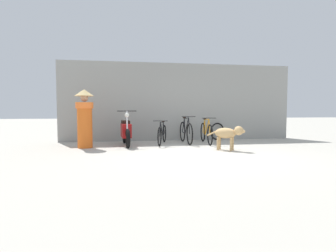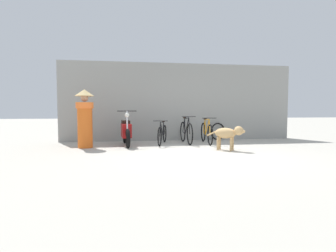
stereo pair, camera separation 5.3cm
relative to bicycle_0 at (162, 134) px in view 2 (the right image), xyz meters
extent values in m
plane|color=#B7B2A5|center=(0.80, -2.06, -0.33)|extent=(60.00, 60.00, 0.00)
cube|color=gray|center=(0.80, 1.11, 1.09)|extent=(8.65, 0.20, 2.84)
torus|color=black|center=(-0.15, -0.50, -0.03)|extent=(0.21, 0.59, 0.61)
torus|color=black|center=(0.15, 0.49, -0.03)|extent=(0.21, 0.59, 0.61)
cylinder|color=black|center=(-0.03, -0.11, 0.17)|extent=(0.17, 0.49, 0.50)
cylinder|color=black|center=(0.05, 0.17, 0.15)|extent=(0.06, 0.13, 0.46)
cylinder|color=black|center=(-0.02, -0.06, 0.39)|extent=(0.20, 0.58, 0.06)
cylinder|color=black|center=(0.09, 0.30, -0.05)|extent=(0.14, 0.38, 0.07)
cylinder|color=black|center=(0.11, 0.35, 0.17)|extent=(0.11, 0.30, 0.42)
cylinder|color=black|center=(-0.13, -0.42, 0.19)|extent=(0.08, 0.18, 0.45)
cube|color=black|center=(0.07, 0.22, 0.41)|extent=(0.12, 0.19, 0.05)
cylinder|color=black|center=(-0.10, -0.35, 0.45)|extent=(0.45, 0.16, 0.02)
torus|color=black|center=(0.83, -0.39, 0.02)|extent=(0.06, 0.71, 0.71)
torus|color=black|center=(0.81, 0.59, 0.02)|extent=(0.06, 0.71, 0.71)
cylinder|color=black|center=(0.83, -0.01, 0.25)|extent=(0.04, 0.49, 0.58)
cylinder|color=black|center=(0.82, 0.27, 0.23)|extent=(0.03, 0.13, 0.54)
cylinder|color=black|center=(0.82, 0.04, 0.52)|extent=(0.04, 0.57, 0.06)
cylinder|color=black|center=(0.82, 0.41, 0.00)|extent=(0.04, 0.37, 0.08)
cylinder|color=black|center=(0.81, 0.46, 0.26)|extent=(0.04, 0.29, 0.49)
cylinder|color=black|center=(0.83, -0.32, 0.28)|extent=(0.03, 0.17, 0.52)
cube|color=black|center=(0.82, 0.32, 0.53)|extent=(0.07, 0.18, 0.05)
cylinder|color=black|center=(0.83, -0.24, 0.58)|extent=(0.46, 0.03, 0.02)
torus|color=black|center=(1.44, -0.59, 0.00)|extent=(0.09, 0.67, 0.67)
torus|color=black|center=(1.53, 0.48, 0.00)|extent=(0.09, 0.67, 0.67)
cylinder|color=orange|center=(1.48, -0.17, 0.22)|extent=(0.07, 0.53, 0.56)
cylinder|color=orange|center=(1.50, 0.13, 0.21)|extent=(0.04, 0.14, 0.51)
cylinder|color=orange|center=(1.48, -0.12, 0.47)|extent=(0.08, 0.62, 0.06)
cylinder|color=orange|center=(1.51, 0.28, -0.02)|extent=(0.06, 0.41, 0.08)
cylinder|color=orange|center=(1.52, 0.34, 0.23)|extent=(0.05, 0.32, 0.47)
cylinder|color=orange|center=(1.45, -0.51, 0.25)|extent=(0.04, 0.19, 0.50)
cube|color=black|center=(1.51, 0.19, 0.49)|extent=(0.08, 0.18, 0.05)
cylinder|color=black|center=(1.46, -0.43, 0.53)|extent=(0.46, 0.06, 0.02)
torus|color=black|center=(-1.12, -0.79, -0.04)|extent=(0.15, 0.59, 0.58)
torus|color=black|center=(-1.23, 0.43, -0.04)|extent=(0.15, 0.59, 0.58)
cube|color=maroon|center=(-1.18, -0.18, 0.15)|extent=(0.35, 0.84, 0.42)
cube|color=black|center=(-1.19, -0.03, 0.41)|extent=(0.29, 0.54, 0.10)
cylinder|color=silver|center=(-1.14, -0.56, 0.45)|extent=(0.06, 0.14, 0.62)
cylinder|color=silver|center=(-1.13, -0.69, 0.05)|extent=(0.06, 0.21, 0.22)
cylinder|color=black|center=(-1.15, -0.51, 0.76)|extent=(0.58, 0.08, 0.03)
sphere|color=silver|center=(-1.14, -0.54, 0.64)|extent=(0.15, 0.15, 0.14)
ellipsoid|color=tan|center=(1.56, -1.59, 0.15)|extent=(0.65, 0.60, 0.29)
cylinder|color=tan|center=(1.75, -1.64, -0.15)|extent=(0.09, 0.09, 0.37)
cylinder|color=tan|center=(1.65, -1.77, -0.15)|extent=(0.09, 0.09, 0.37)
cylinder|color=tan|center=(1.46, -1.41, -0.15)|extent=(0.09, 0.09, 0.37)
cylinder|color=tan|center=(1.36, -1.54, -0.15)|extent=(0.09, 0.09, 0.37)
sphere|color=tan|center=(1.85, -1.81, 0.23)|extent=(0.35, 0.35, 0.25)
ellipsoid|color=tan|center=(1.93, -1.88, 0.21)|extent=(0.17, 0.16, 0.10)
cylinder|color=tan|center=(1.24, -1.34, 0.12)|extent=(0.23, 0.20, 0.16)
cylinder|color=orange|center=(-2.38, -0.47, 0.34)|extent=(0.50, 0.50, 1.35)
cylinder|color=orange|center=(-2.38, -0.47, 0.92)|extent=(0.59, 0.59, 0.18)
sphere|color=tan|center=(-2.38, -0.47, 1.14)|extent=(0.25, 0.25, 0.21)
cone|color=tan|center=(-2.38, -0.47, 1.30)|extent=(0.64, 0.64, 0.20)
torus|color=black|center=(2.20, 0.87, -0.01)|extent=(0.63, 0.24, 0.64)
camera|label=1|loc=(-1.15, -8.50, 0.78)|focal=28.00mm
camera|label=2|loc=(-1.10, -8.50, 0.78)|focal=28.00mm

